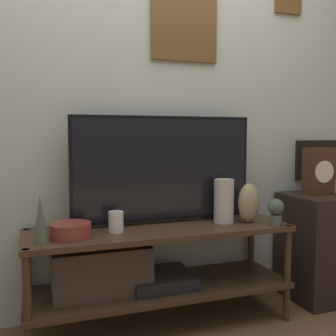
% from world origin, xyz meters
% --- Properties ---
extents(wall_back, '(6.40, 0.08, 2.70)m').
position_xyz_m(wall_back, '(-0.00, 0.55, 1.36)').
color(wall_back, beige).
rests_on(wall_back, ground_plane).
extents(media_console, '(1.49, 0.46, 0.57)m').
position_xyz_m(media_console, '(-0.13, 0.27, 0.36)').
color(media_console, '#422D1E').
rests_on(media_console, ground_plane).
extents(television, '(1.09, 0.05, 0.63)m').
position_xyz_m(television, '(0.06, 0.37, 0.89)').
color(television, black).
rests_on(television, media_console).
extents(vase_tall_ceramic, '(0.12, 0.12, 0.26)m').
position_xyz_m(vase_tall_ceramic, '(0.40, 0.27, 0.70)').
color(vase_tall_ceramic, beige).
rests_on(vase_tall_ceramic, media_console).
extents(vase_urn_stoneware, '(0.13, 0.11, 0.24)m').
position_xyz_m(vase_urn_stoneware, '(0.54, 0.22, 0.69)').
color(vase_urn_stoneware, tan).
rests_on(vase_urn_stoneware, media_console).
extents(vase_wide_bowl, '(0.21, 0.21, 0.08)m').
position_xyz_m(vase_wide_bowl, '(-0.50, 0.21, 0.61)').
color(vase_wide_bowl, brown).
rests_on(vase_wide_bowl, media_console).
extents(vase_slim_bronze, '(0.07, 0.07, 0.24)m').
position_xyz_m(vase_slim_bronze, '(-0.65, 0.15, 0.69)').
color(vase_slim_bronze, '#4C5647').
rests_on(vase_slim_bronze, media_console).
extents(candle_jar, '(0.08, 0.08, 0.11)m').
position_xyz_m(candle_jar, '(-0.26, 0.24, 0.63)').
color(candle_jar, silver).
rests_on(candle_jar, media_console).
extents(decorative_bust, '(0.09, 0.09, 0.16)m').
position_xyz_m(decorative_bust, '(0.65, 0.10, 0.66)').
color(decorative_bust, '#4C5647').
rests_on(decorative_bust, media_console).
extents(side_table, '(0.36, 0.43, 0.70)m').
position_xyz_m(side_table, '(1.09, 0.29, 0.35)').
color(side_table, black).
rests_on(side_table, ground_plane).
extents(mantel_clock, '(0.19, 0.11, 0.31)m').
position_xyz_m(mantel_clock, '(1.13, 0.31, 0.85)').
color(mantel_clock, '#422819').
rests_on(mantel_clock, side_table).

